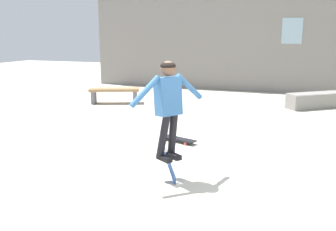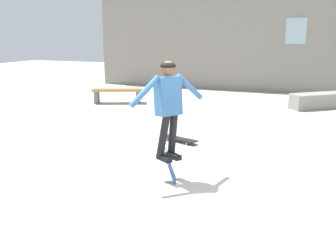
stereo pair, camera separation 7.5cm
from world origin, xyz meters
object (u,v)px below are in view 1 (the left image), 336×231
Objects in this scene: skateboard_flipping at (171,169)px; skater at (168,102)px; skate_ledge at (316,100)px; park_bench at (114,93)px; skateboard_resting at (178,139)px.

skater is at bearing -72.54° from skateboard_flipping.
skate_ledge is 6.97m from skateboard_flipping.
skate_ledge is at bearing 105.50° from skater.
park_bench is 6.06m from skate_ledge.
skateboard_flipping is (0.03, 0.07, -1.04)m from skater.
skateboard_flipping reaches higher than park_bench.
skater is 1.85× the size of skateboard_flipping.
skateboard_flipping is at bearing 123.42° from skateboard_resting.
park_bench is at bearing 154.38° from skate_ledge.
park_bench is 2.06× the size of skateboard_flipping.
skateboard_resting is (-0.50, 1.96, -1.12)m from skater.
skater is at bearing -77.48° from park_bench.
skate_ledge is at bearing -101.41° from skateboard_resting.
skateboard_resting is at bearing 143.80° from skateboard_flipping.
skater is (-2.16, -6.71, 0.97)m from skate_ledge.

